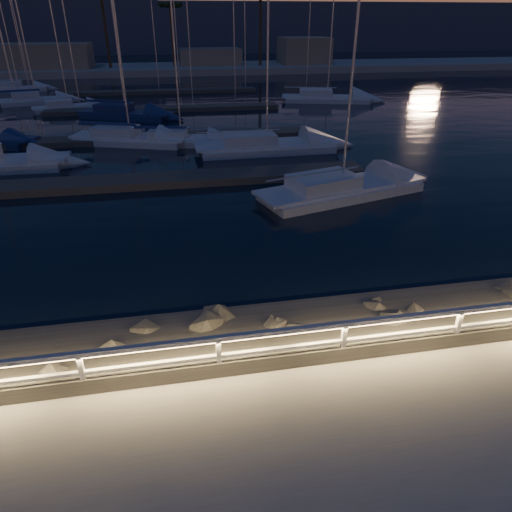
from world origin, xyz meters
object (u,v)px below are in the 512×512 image
object	(u,v)px
sailboat_m	(17,88)
sailboat_i	(34,100)
sailboat_h	(263,145)
sailboat_l	(325,97)
guard_rail	(171,352)
sailboat_n	(67,107)
sailboat_g	(127,137)
sailboat_k	(123,113)
sailboat_d	(338,188)
sailboat_c	(178,139)

from	to	relation	value
sailboat_m	sailboat_i	bearing A→B (deg)	-73.79
sailboat_h	sailboat_l	world-z (taller)	sailboat_h
guard_rail	sailboat_i	size ratio (longest dim) A/B	3.56
sailboat_n	sailboat_l	bearing A→B (deg)	-14.71
sailboat_l	sailboat_m	xyz separation A→B (m)	(-34.43, 14.46, -0.03)
sailboat_g	sailboat_l	xyz separation A→B (m)	(19.55, 15.01, 0.02)
sailboat_l	sailboat_m	bearing A→B (deg)	172.59
guard_rail	sailboat_h	size ratio (longest dim) A/B	2.74
sailboat_g	sailboat_k	distance (m)	9.76
sailboat_d	sailboat_l	size ratio (longest dim) A/B	0.94
sailboat_g	sailboat_n	distance (m)	15.82
sailboat_k	sailboat_n	distance (m)	7.32
sailboat_m	sailboat_c	bearing A→B (deg)	-65.26
sailboat_n	sailboat_d	bearing A→B (deg)	-73.38
sailboat_c	sailboat_n	xyz separation A→B (m)	(-10.12, 15.35, -0.00)
sailboat_d	sailboat_h	size ratio (longest dim) A/B	0.94
sailboat_k	sailboat_l	bearing A→B (deg)	38.55
sailboat_l	sailboat_n	xyz separation A→B (m)	(-26.11, -0.61, -0.06)
sailboat_g	sailboat_i	xyz separation A→B (m)	(-10.56, 19.12, 0.01)
sailboat_d	sailboat_i	size ratio (longest dim) A/B	1.23
guard_rail	sailboat_l	size ratio (longest dim) A/B	2.74
guard_rail	sailboat_c	size ratio (longest dim) A/B	3.62
sailboat_d	sailboat_k	xyz separation A→B (m)	(-11.98, 22.77, 0.00)
guard_rail	sailboat_k	size ratio (longest dim) A/B	3.08
sailboat_g	sailboat_m	xyz separation A→B (m)	(-14.88, 29.46, -0.01)
sailboat_c	sailboat_h	size ratio (longest dim) A/B	0.76
sailboat_k	sailboat_c	bearing A→B (deg)	-43.08
sailboat_g	sailboat_k	world-z (taller)	sailboat_k
sailboat_k	sailboat_m	world-z (taller)	sailboat_k
guard_rail	sailboat_m	size ratio (longest dim) A/B	3.80
sailboat_d	sailboat_i	xyz separation A→B (m)	(-21.60, 32.17, 0.01)
sailboat_n	sailboat_h	bearing A→B (deg)	-65.66
sailboat_l	sailboat_m	size ratio (longest dim) A/B	1.38
sailboat_c	sailboat_l	world-z (taller)	sailboat_l
guard_rail	sailboat_m	world-z (taller)	sailboat_m
sailboat_c	sailboat_m	world-z (taller)	sailboat_c
sailboat_h	sailboat_k	xyz separation A→B (m)	(-9.97, 13.65, -0.01)
sailboat_l	sailboat_g	bearing A→B (deg)	-127.12
sailboat_g	sailboat_i	distance (m)	21.84
sailboat_c	sailboat_n	bearing A→B (deg)	133.80
sailboat_i	sailboat_h	bearing A→B (deg)	-63.85
sailboat_d	sailboat_l	distance (m)	29.32
sailboat_g	sailboat_h	xyz separation A→B (m)	(9.04, -3.94, 0.02)
sailboat_d	sailboat_n	xyz separation A→B (m)	(-17.60, 27.45, -0.04)
sailboat_l	sailboat_d	bearing A→B (deg)	-91.49
sailboat_c	sailboat_g	world-z (taller)	sailboat_g
sailboat_c	sailboat_h	world-z (taller)	sailboat_h
sailboat_h	sailboat_i	bearing A→B (deg)	129.07
sailboat_d	sailboat_m	distance (m)	49.80
guard_rail	sailboat_m	xyz separation A→B (m)	(-17.50, 54.98, -0.95)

